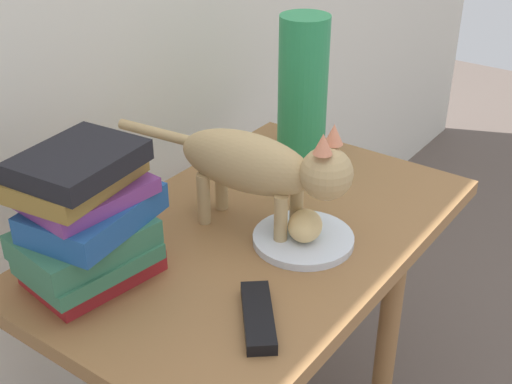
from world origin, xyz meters
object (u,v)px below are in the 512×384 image
at_px(bread_roll, 305,226).
at_px(book_stack, 86,220).
at_px(plate, 303,239).
at_px(cat, 262,165).
at_px(green_vase, 303,94).
at_px(side_table, 256,271).
at_px(tv_remote, 258,317).

relative_size(bread_roll, book_stack, 0.34).
relative_size(plate, cat, 0.38).
distance_m(bread_roll, book_stack, 0.37).
bearing_deg(green_vase, side_table, -163.76).
relative_size(bread_roll, tv_remote, 0.53).
bearing_deg(tv_remote, green_vase, -14.47).
bearing_deg(book_stack, bread_roll, -37.18).
xyz_separation_m(plate, bread_roll, (-0.00, -0.01, 0.03)).
bearing_deg(plate, book_stack, 143.86).
bearing_deg(tv_remote, book_stack, 64.39).
bearing_deg(side_table, cat, -42.31).
bearing_deg(side_table, book_stack, 156.03).
height_order(side_table, bread_roll, bread_roll).
bearing_deg(cat, green_vase, 18.03).
distance_m(book_stack, green_vase, 0.56).
relative_size(cat, green_vase, 1.48).
bearing_deg(cat, side_table, 137.69).
distance_m(book_stack, tv_remote, 0.31).
distance_m(side_table, cat, 0.22).
xyz_separation_m(plate, tv_remote, (-0.22, -0.06, 0.00)).
distance_m(bread_roll, tv_remote, 0.23).
xyz_separation_m(plate, cat, (-0.01, 0.08, 0.13)).
xyz_separation_m(side_table, plate, (0.02, -0.09, 0.10)).
bearing_deg(cat, bread_roll, -86.97).
relative_size(green_vase, tv_remote, 2.16).
bearing_deg(side_table, plate, -79.77).
bearing_deg(green_vase, cat, -161.97).
distance_m(plate, book_stack, 0.38).
bearing_deg(green_vase, bread_roll, -146.02).
relative_size(bread_roll, cat, 0.17).
bearing_deg(bread_roll, side_table, 97.29).
bearing_deg(bread_roll, cat, 93.03).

